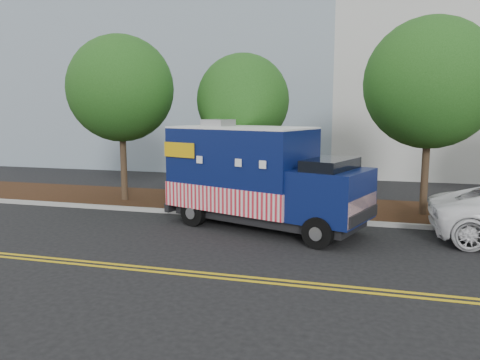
# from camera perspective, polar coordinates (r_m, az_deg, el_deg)

# --- Properties ---
(ground) EXTENTS (120.00, 120.00, 0.00)m
(ground) POSITION_cam_1_polar(r_m,az_deg,el_deg) (15.67, 0.23, -5.83)
(ground) COLOR black
(ground) RESTS_ON ground
(curb) EXTENTS (120.00, 0.18, 0.15)m
(curb) POSITION_cam_1_polar(r_m,az_deg,el_deg) (16.97, 1.46, -4.44)
(curb) COLOR #9E9E99
(curb) RESTS_ON ground
(mulch_strip) EXTENTS (120.00, 4.00, 0.15)m
(mulch_strip) POSITION_cam_1_polar(r_m,az_deg,el_deg) (18.97, 2.97, -3.05)
(mulch_strip) COLOR black
(mulch_strip) RESTS_ON ground
(centerline_near) EXTENTS (120.00, 0.10, 0.01)m
(centerline_near) POSITION_cam_1_polar(r_m,az_deg,el_deg) (11.62, -5.56, -11.08)
(centerline_near) COLOR gold
(centerline_near) RESTS_ON ground
(centerline_far) EXTENTS (120.00, 0.10, 0.01)m
(centerline_far) POSITION_cam_1_polar(r_m,az_deg,el_deg) (11.40, -6.01, -11.48)
(centerline_far) COLOR gold
(centerline_far) RESTS_ON ground
(tree_a) EXTENTS (4.30, 4.30, 6.89)m
(tree_a) POSITION_cam_1_polar(r_m,az_deg,el_deg) (19.91, -14.33, 10.72)
(tree_a) COLOR #38281C
(tree_a) RESTS_ON ground
(tree_b) EXTENTS (3.65, 3.65, 6.08)m
(tree_b) POSITION_cam_1_polar(r_m,az_deg,el_deg) (18.67, 0.36, 9.66)
(tree_b) COLOR #38281C
(tree_b) RESTS_ON ground
(tree_c) EXTENTS (4.57, 4.57, 7.09)m
(tree_c) POSITION_cam_1_polar(r_m,az_deg,el_deg) (17.88, 22.18, 10.84)
(tree_c) COLOR #38281C
(tree_c) RESTS_ON ground
(sign_post) EXTENTS (0.06, 0.06, 2.40)m
(sign_post) POSITION_cam_1_polar(r_m,az_deg,el_deg) (17.93, -7.68, -0.14)
(sign_post) COLOR #473828
(sign_post) RESTS_ON ground
(food_truck) EXTENTS (7.17, 4.53, 3.57)m
(food_truck) POSITION_cam_1_polar(r_m,az_deg,el_deg) (15.52, 2.02, 0.11)
(food_truck) COLOR black
(food_truck) RESTS_ON ground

